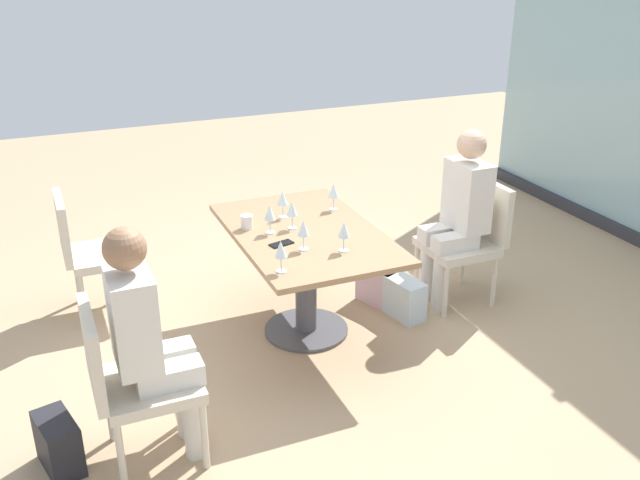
% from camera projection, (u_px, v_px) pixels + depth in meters
% --- Properties ---
extents(ground_plane, '(12.00, 12.00, 0.00)m').
position_uv_depth(ground_plane, '(306.00, 331.00, 4.75)').
color(ground_plane, tan).
extents(dining_table_main, '(1.39, 0.88, 0.73)m').
position_uv_depth(dining_table_main, '(306.00, 256.00, 4.53)').
color(dining_table_main, '#997551').
rests_on(dining_table_main, ground_plane).
extents(chair_near_window, '(0.46, 0.51, 0.87)m').
position_uv_depth(chair_near_window, '(470.00, 235.00, 5.00)').
color(chair_near_window, beige).
rests_on(chair_near_window, ground_plane).
extents(chair_front_right, '(0.46, 0.50, 0.87)m').
position_uv_depth(chair_front_right, '(129.00, 376.00, 3.41)').
color(chair_front_right, beige).
rests_on(chair_front_right, ground_plane).
extents(chair_front_left, '(0.46, 0.50, 0.87)m').
position_uv_depth(chair_front_left, '(90.00, 247.00, 4.81)').
color(chair_front_left, beige).
rests_on(chair_front_left, ground_plane).
extents(person_near_window, '(0.34, 0.39, 1.26)m').
position_uv_depth(person_near_window, '(459.00, 210.00, 4.88)').
color(person_near_window, silver).
rests_on(person_near_window, ground_plane).
extents(person_front_right, '(0.34, 0.39, 1.26)m').
position_uv_depth(person_front_right, '(148.00, 335.00, 3.36)').
color(person_front_right, silver).
rests_on(person_front_right, ground_plane).
extents(wine_glass_0, '(0.07, 0.07, 0.18)m').
position_uv_depth(wine_glass_0, '(281.00, 250.00, 3.87)').
color(wine_glass_0, silver).
rests_on(wine_glass_0, dining_table_main).
extents(wine_glass_1, '(0.07, 0.07, 0.18)m').
position_uv_depth(wine_glass_1, '(344.00, 230.00, 4.13)').
color(wine_glass_1, silver).
rests_on(wine_glass_1, dining_table_main).
extents(wine_glass_2, '(0.07, 0.07, 0.18)m').
position_uv_depth(wine_glass_2, '(334.00, 191.00, 4.75)').
color(wine_glass_2, silver).
rests_on(wine_glass_2, dining_table_main).
extents(wine_glass_3, '(0.07, 0.07, 0.18)m').
position_uv_depth(wine_glass_3, '(270.00, 213.00, 4.38)').
color(wine_glass_3, silver).
rests_on(wine_glass_3, dining_table_main).
extents(wine_glass_4, '(0.07, 0.07, 0.18)m').
position_uv_depth(wine_glass_4, '(303.00, 229.00, 4.15)').
color(wine_glass_4, silver).
rests_on(wine_glass_4, dining_table_main).
extents(wine_glass_5, '(0.07, 0.07, 0.18)m').
position_uv_depth(wine_glass_5, '(292.00, 209.00, 4.45)').
color(wine_glass_5, silver).
rests_on(wine_glass_5, dining_table_main).
extents(wine_glass_6, '(0.07, 0.07, 0.18)m').
position_uv_depth(wine_glass_6, '(283.00, 199.00, 4.62)').
color(wine_glass_6, silver).
rests_on(wine_glass_6, dining_table_main).
extents(coffee_cup, '(0.08, 0.08, 0.09)m').
position_uv_depth(coffee_cup, '(247.00, 222.00, 4.48)').
color(coffee_cup, white).
rests_on(coffee_cup, dining_table_main).
extents(cell_phone_on_table, '(0.10, 0.16, 0.01)m').
position_uv_depth(cell_phone_on_table, '(281.00, 244.00, 4.26)').
color(cell_phone_on_table, black).
rests_on(cell_phone_on_table, dining_table_main).
extents(handbag_0, '(0.32, 0.21, 0.28)m').
position_uv_depth(handbag_0, '(404.00, 298.00, 4.88)').
color(handbag_0, silver).
rests_on(handbag_0, ground_plane).
extents(handbag_1, '(0.33, 0.23, 0.28)m').
position_uv_depth(handbag_1, '(58.00, 444.00, 3.49)').
color(handbag_1, '#232328').
rests_on(handbag_1, ground_plane).
extents(handbag_2, '(0.34, 0.26, 0.28)m').
position_uv_depth(handbag_2, '(378.00, 285.00, 5.07)').
color(handbag_2, beige).
rests_on(handbag_2, ground_plane).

